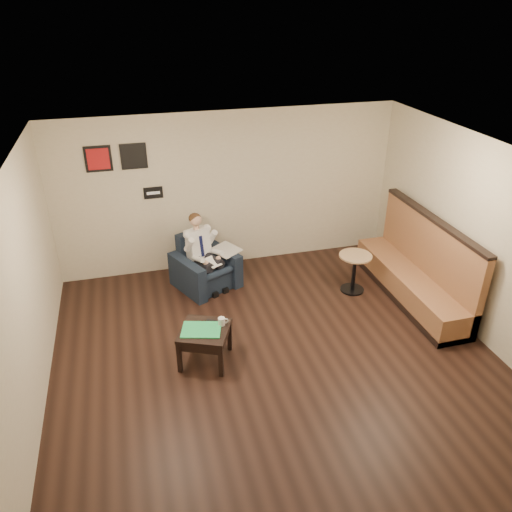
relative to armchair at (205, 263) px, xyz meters
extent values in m
plane|color=black|center=(0.59, -2.26, -0.44)|extent=(6.00, 6.00, 0.00)
cube|color=beige|center=(0.59, 0.74, 0.96)|extent=(6.00, 0.02, 2.80)
cube|color=beige|center=(0.59, -5.26, 0.96)|extent=(6.00, 0.02, 2.80)
cube|color=beige|center=(-2.41, -2.26, 0.96)|extent=(0.02, 6.00, 2.80)
cube|color=beige|center=(3.59, -2.26, 0.96)|extent=(0.02, 6.00, 2.80)
cube|color=white|center=(0.59, -2.26, 2.36)|extent=(6.00, 6.00, 0.02)
cube|color=black|center=(-0.71, 0.73, 1.06)|extent=(0.32, 0.02, 0.20)
cube|color=#B01518|center=(-1.51, 0.73, 1.71)|extent=(0.42, 0.03, 0.42)
cube|color=black|center=(-0.96, 0.73, 1.71)|extent=(0.42, 0.03, 0.42)
cube|color=black|center=(0.00, 0.00, 0.00)|extent=(1.22, 1.22, 0.89)
cube|color=white|center=(0.09, -0.19, 0.10)|extent=(0.32, 0.35, 0.01)
cube|color=silver|center=(0.38, 0.07, 0.16)|extent=(0.57, 0.61, 0.01)
cube|color=black|center=(-0.35, -1.96, -0.19)|extent=(0.83, 0.83, 0.52)
cube|color=#25BC5F|center=(-0.39, -1.97, 0.08)|extent=(0.60, 0.49, 0.01)
cylinder|color=white|center=(-0.11, -1.92, 0.13)|extent=(0.12, 0.12, 0.11)
cube|color=black|center=(-0.22, -1.82, 0.08)|extent=(0.18, 0.16, 0.01)
cube|color=brown|center=(3.18, -1.24, 0.24)|extent=(0.64, 2.69, 1.38)
cylinder|color=tan|center=(2.37, -0.81, -0.11)|extent=(0.58, 0.58, 0.67)
camera|label=1|loc=(-1.09, -7.36, 4.05)|focal=35.00mm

